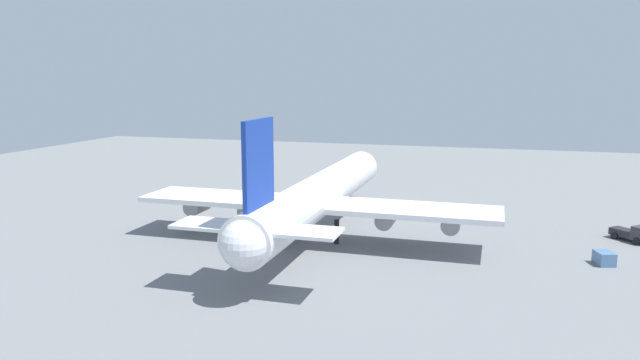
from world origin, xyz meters
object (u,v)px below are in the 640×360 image
(cargo_airplane, at_px, (319,195))
(cargo_container_fore, at_px, (604,258))
(safety_cone_nose, at_px, (377,200))
(pushback_tractor, at_px, (633,233))

(cargo_airplane, bearing_deg, cargo_container_fore, -93.04)
(cargo_container_fore, bearing_deg, safety_cone_nose, 49.98)
(cargo_container_fore, distance_m, safety_cone_nose, 44.08)
(cargo_airplane, distance_m, pushback_tractor, 43.76)
(pushback_tractor, relative_size, cargo_container_fore, 1.76)
(cargo_airplane, xyz_separation_m, safety_cone_nose, (26.39, -2.99, -5.76))
(safety_cone_nose, bearing_deg, cargo_airplane, 173.54)
(cargo_airplane, relative_size, safety_cone_nose, 80.38)
(cargo_container_fore, bearing_deg, cargo_airplane, 86.96)
(cargo_airplane, bearing_deg, pushback_tractor, -76.28)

